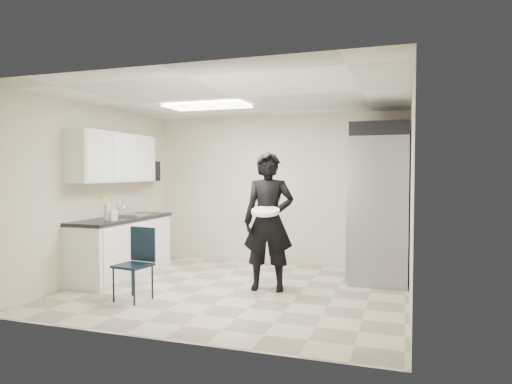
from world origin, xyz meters
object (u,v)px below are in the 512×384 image
(man_tuxedo, at_px, (269,221))
(commercial_fridge, at_px, (380,209))
(lower_counter, at_px, (122,248))
(folding_chair, at_px, (133,266))

(man_tuxedo, bearing_deg, commercial_fridge, 32.40)
(commercial_fridge, xyz_separation_m, man_tuxedo, (-1.40, -1.16, -0.11))
(commercial_fridge, relative_size, man_tuxedo, 1.12)
(lower_counter, bearing_deg, folding_chair, -50.46)
(folding_chair, distance_m, man_tuxedo, 1.85)
(man_tuxedo, bearing_deg, folding_chair, -152.14)
(lower_counter, bearing_deg, commercial_fridge, 15.88)
(lower_counter, distance_m, folding_chair, 1.44)
(lower_counter, height_order, commercial_fridge, commercial_fridge)
(folding_chair, relative_size, man_tuxedo, 0.47)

